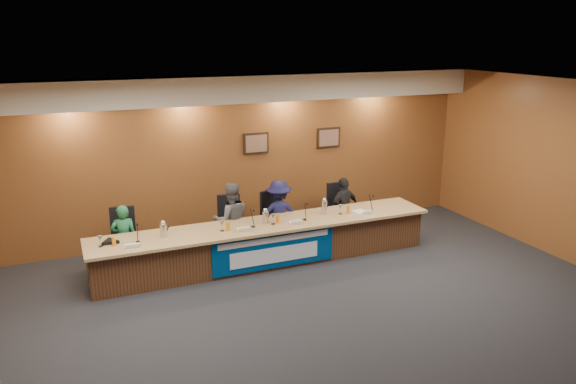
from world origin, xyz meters
The scene contains 40 objects.
floor centered at (0.00, 0.00, 0.00)m, with size 10.00×10.00×0.00m, color black.
ceiling centered at (0.00, 0.00, 3.20)m, with size 10.00×8.00×0.04m, color silver.
wall_back centered at (0.00, 4.00, 1.60)m, with size 10.00×0.04×3.20m, color brown.
soffit centered at (0.00, 3.75, 2.95)m, with size 10.00×0.50×0.50m, color beige.
dais_body centered at (0.00, 2.40, 0.35)m, with size 6.00×0.80×0.70m, color #4B2A17.
dais_top centered at (0.00, 2.35, 0.72)m, with size 6.10×0.95×0.05m, color #AC8452.
banner centered at (0.00, 1.99, 0.38)m, with size 2.20×0.02×0.65m, color navy.
banner_text_upper centered at (0.00, 1.97, 0.58)m, with size 2.00×0.01×0.10m, color silver.
banner_text_lower centered at (0.00, 1.97, 0.30)m, with size 1.60×0.01×0.28m, color silver.
wall_photo_left centered at (0.40, 3.97, 1.85)m, with size 0.52×0.04×0.42m, color black.
wall_photo_right centered at (2.00, 3.97, 1.85)m, with size 0.52×0.04×0.42m, color black.
panelist_a centered at (-2.35, 2.95, 0.60)m, with size 0.44×0.29×1.20m, color #1D6139.
panelist_b centered at (-0.46, 2.95, 0.69)m, with size 0.67×0.52×1.38m, color #535257.
panelist_c centered at (0.47, 2.95, 0.66)m, with size 0.86×0.49×1.33m, color #13133A.
panelist_d centered at (1.85, 2.95, 0.62)m, with size 0.73×0.30×1.25m, color black.
office_chair_a centered at (-2.35, 3.05, 0.48)m, with size 0.48×0.48×0.08m, color black.
office_chair_b centered at (-0.46, 3.05, 0.48)m, with size 0.48×0.48×0.08m, color black.
office_chair_c centered at (0.47, 3.05, 0.48)m, with size 0.48×0.48×0.08m, color black.
office_chair_d centered at (1.85, 3.05, 0.48)m, with size 0.48×0.48×0.08m, color black.
nameplate_a centered at (-2.32, 2.06, 0.80)m, with size 0.24×0.06×0.09m, color white.
microphone_a centered at (-2.21, 2.28, 0.76)m, with size 0.07×0.07×0.02m, color black.
juice_glass_a centered at (-2.58, 2.28, 0.82)m, with size 0.06×0.06×0.15m, color orange.
water_glass_a centered at (-2.77, 2.33, 0.84)m, with size 0.08×0.08×0.18m, color silver.
nameplate_b centered at (-0.48, 2.10, 0.80)m, with size 0.24×0.06×0.09m, color white.
microphone_b centered at (-0.30, 2.26, 0.76)m, with size 0.07×0.07×0.02m, color black.
juice_glass_b centered at (-0.74, 2.26, 0.82)m, with size 0.06×0.06×0.15m, color orange.
water_glass_b centered at (-0.83, 2.28, 0.84)m, with size 0.08×0.08×0.18m, color silver.
nameplate_c centered at (0.47, 2.09, 0.80)m, with size 0.24×0.06×0.09m, color white.
microphone_c centered at (0.69, 2.26, 0.76)m, with size 0.07×0.07×0.02m, color black.
juice_glass_c centered at (0.19, 2.32, 0.82)m, with size 0.06×0.06×0.15m, color orange.
water_glass_c centered at (0.09, 2.27, 0.84)m, with size 0.08×0.08×0.18m, color silver.
nameplate_d centered at (1.88, 2.10, 0.80)m, with size 0.24×0.06×0.09m, color white.
microphone_d centered at (2.01, 2.23, 0.76)m, with size 0.07×0.07×0.02m, color black.
juice_glass_d centered at (1.58, 2.28, 0.82)m, with size 0.06×0.06×0.15m, color orange.
water_glass_d centered at (1.43, 2.32, 0.84)m, with size 0.08×0.08×0.18m, color silver.
carafe_left centered at (-1.79, 2.37, 0.87)m, with size 0.11×0.11×0.23m, color silver.
carafe_mid centered at (-0.02, 2.37, 0.86)m, with size 0.11×0.11×0.22m, color silver.
carafe_right centered at (1.15, 2.42, 0.88)m, with size 0.11×0.11×0.26m, color silver.
speakerphone centered at (-2.62, 2.43, 0.78)m, with size 0.32×0.32×0.05m, color black.
paper_stack centered at (1.84, 2.28, 0.75)m, with size 0.22×0.30×0.01m, color white.
Camera 1 is at (-3.25, -6.33, 3.98)m, focal length 35.00 mm.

